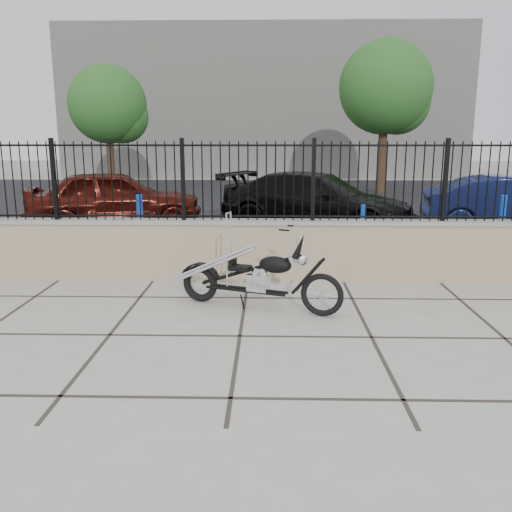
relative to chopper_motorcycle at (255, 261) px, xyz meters
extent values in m
plane|color=#99968E|center=(-0.15, -1.04, -0.64)|extent=(90.00, 90.00, 0.00)
plane|color=black|center=(-0.15, 11.46, -0.64)|extent=(30.00, 30.00, 0.00)
cube|color=gray|center=(-0.15, 1.46, -0.16)|extent=(14.00, 0.36, 0.96)
cube|color=black|center=(-0.15, 1.46, 0.92)|extent=(14.00, 0.08, 1.20)
cube|color=beige|center=(-0.15, 25.46, 3.36)|extent=(22.00, 6.00, 8.00)
imported|color=#3D0E08|center=(-3.65, 6.44, 0.08)|extent=(4.53, 2.72, 1.44)
imported|color=black|center=(1.32, 6.17, 0.05)|extent=(5.14, 3.87, 1.39)
imported|color=#0F1538|center=(5.88, 6.01, 0.01)|extent=(4.18, 2.07, 1.32)
cylinder|color=blue|center=(-2.46, 4.00, -0.10)|extent=(0.15, 0.15, 1.08)
cylinder|color=#0C1DC1|center=(2.02, 3.72, -0.18)|extent=(0.14, 0.14, 0.92)
cylinder|color=blue|center=(4.94, 4.21, -0.11)|extent=(0.13, 0.13, 1.07)
cylinder|color=#382619|center=(-6.19, 14.96, 0.78)|extent=(0.28, 0.28, 2.85)
sphere|color=#3E6C28|center=(-6.19, 14.96, 2.96)|extent=(3.04, 3.04, 3.04)
cylinder|color=#382619|center=(4.63, 15.00, 1.03)|extent=(0.34, 0.34, 3.35)
sphere|color=#2A6827|center=(4.63, 15.00, 3.60)|extent=(3.58, 3.58, 3.58)
camera|label=1|loc=(0.18, -6.87, 1.59)|focal=38.00mm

